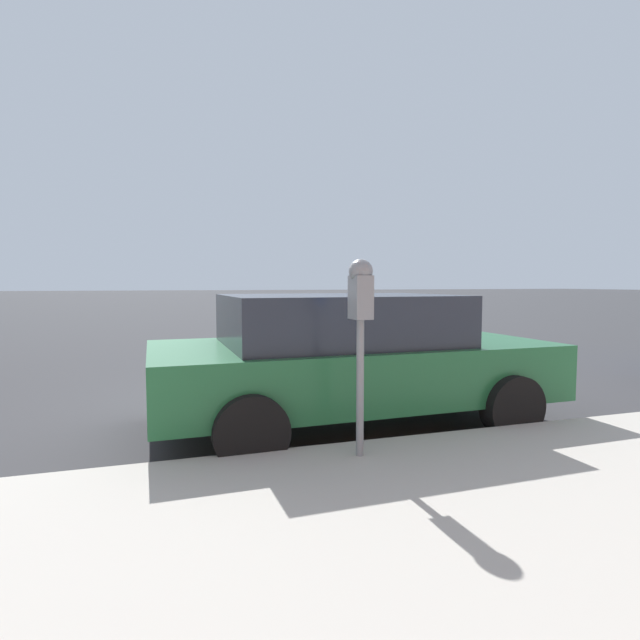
# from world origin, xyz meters

# --- Properties ---
(ground_plane) EXTENTS (220.00, 220.00, 0.00)m
(ground_plane) POSITION_xyz_m (0.00, 0.00, 0.00)
(ground_plane) COLOR #333335
(parking_meter) EXTENTS (0.21, 0.19, 1.56)m
(parking_meter) POSITION_xyz_m (-2.55, -0.06, 1.37)
(parking_meter) COLOR gray
(parking_meter) RESTS_ON sidewalk
(car_green) EXTENTS (2.23, 4.27, 1.42)m
(car_green) POSITION_xyz_m (-1.14, -0.50, 0.76)
(car_green) COLOR #1E5B33
(car_green) RESTS_ON ground_plane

